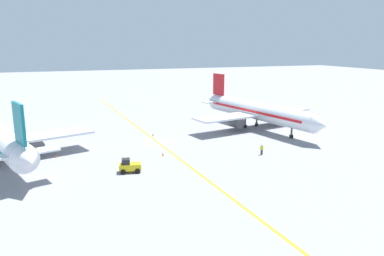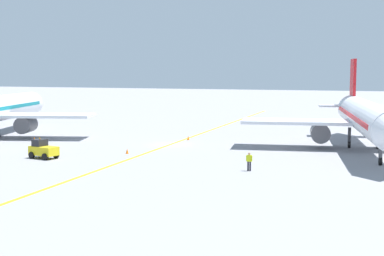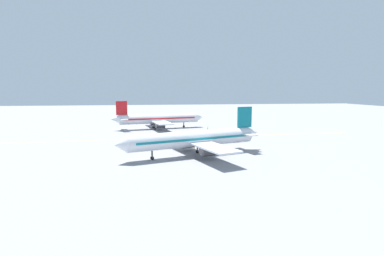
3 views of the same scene
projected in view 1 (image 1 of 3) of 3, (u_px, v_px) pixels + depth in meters
The scene contains 8 objects.
ground_plane at pixel (157, 142), 67.83m from camera, with size 400.00×400.00×0.00m, color gray.
apron_yellow_centreline at pixel (157, 142), 67.83m from camera, with size 0.40×120.00×0.01m, color yellow.
airplane_adjacent_stand at pixel (256, 111), 78.12m from camera, with size 28.48×35.35×10.60m.
baggage_tug_white at pixel (129, 166), 51.74m from camera, with size 3.23×2.21×2.11m.
ground_crew_worker at pixel (262, 149), 59.96m from camera, with size 0.58×0.24×1.68m.
traffic_cone_mid_apron at pixel (153, 135), 72.23m from camera, with size 0.32×0.32×0.55m, color orange.
traffic_cone_by_wingtip at pixel (56, 156), 58.45m from camera, with size 0.32×0.32×0.55m, color orange.
traffic_cone_far_edge at pixel (163, 154), 59.52m from camera, with size 0.32×0.32×0.55m, color orange.
Camera 1 is at (-17.18, -63.65, 17.34)m, focal length 35.00 mm.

